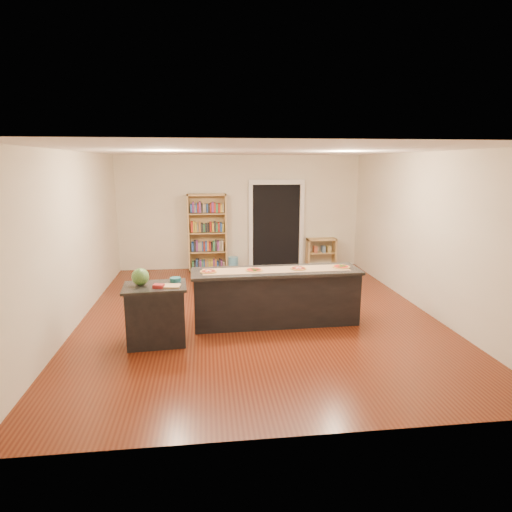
{
  "coord_description": "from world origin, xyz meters",
  "views": [
    {
      "loc": [
        -0.87,
        -7.12,
        2.6
      ],
      "look_at": [
        0.0,
        0.2,
        1.0
      ],
      "focal_mm": 30.0,
      "sensor_mm": 36.0,
      "label": 1
    }
  ],
  "objects": [
    {
      "name": "cutting_board",
      "position": [
        -1.4,
        -1.16,
        0.89
      ],
      "size": [
        0.32,
        0.23,
        0.02
      ],
      "primitive_type": "cube",
      "rotation": [
        0.0,
        0.0,
        -0.12
      ],
      "color": "tan",
      "rests_on": "side_counter"
    },
    {
      "name": "pizza_b",
      "position": [
        -0.11,
        -0.48,
        0.92
      ],
      "size": [
        0.26,
        0.26,
        0.02
      ],
      "color": "#BB8D47",
      "rests_on": "kitchen_island"
    },
    {
      "name": "bookshelf",
      "position": [
        -0.83,
        3.28,
        0.94
      ],
      "size": [
        0.94,
        0.33,
        1.88
      ],
      "primitive_type": "cube",
      "color": "tan",
      "rests_on": "ground"
    },
    {
      "name": "package_teal",
      "position": [
        -1.34,
        -0.9,
        0.91
      ],
      "size": [
        0.16,
        0.16,
        0.06
      ],
      "primitive_type": "cylinder",
      "color": "#195966",
      "rests_on": "side_counter"
    },
    {
      "name": "pizza_d",
      "position": [
        1.35,
        -0.44,
        0.92
      ],
      "size": [
        0.3,
        0.3,
        0.02
      ],
      "color": "#BB8D47",
      "rests_on": "kitchen_island"
    },
    {
      "name": "package_red",
      "position": [
        -1.55,
        -1.21,
        0.91
      ],
      "size": [
        0.17,
        0.14,
        0.05
      ],
      "primitive_type": "cube",
      "rotation": [
        0.0,
        0.0,
        -0.25
      ],
      "color": "maroon",
      "rests_on": "side_counter"
    },
    {
      "name": "side_counter",
      "position": [
        -1.62,
        -1.07,
        0.45
      ],
      "size": [
        0.89,
        0.65,
        0.88
      ],
      "rotation": [
        0.0,
        0.0,
        0.07
      ],
      "color": "black",
      "rests_on": "ground"
    },
    {
      "name": "room",
      "position": [
        0.0,
        0.0,
        1.4
      ],
      "size": [
        6.0,
        7.0,
        2.8
      ],
      "color": "beige",
      "rests_on": "ground"
    },
    {
      "name": "pizza_c",
      "position": [
        0.62,
        -0.46,
        0.92
      ],
      "size": [
        0.28,
        0.28,
        0.02
      ],
      "color": "#BB8D47",
      "rests_on": "kitchen_island"
    },
    {
      "name": "doorway",
      "position": [
        0.9,
        3.46,
        1.2
      ],
      "size": [
        1.4,
        0.09,
        2.21
      ],
      "color": "black",
      "rests_on": "room"
    },
    {
      "name": "watermelon",
      "position": [
        -1.82,
        -1.03,
        1.01
      ],
      "size": [
        0.25,
        0.25,
        0.25
      ],
      "primitive_type": "sphere",
      "color": "#144214",
      "rests_on": "side_counter"
    },
    {
      "name": "kraft_paper",
      "position": [
        0.25,
        -0.46,
        0.91
      ],
      "size": [
        2.39,
        0.48,
        0.0
      ],
      "primitive_type": "cube",
      "rotation": [
        0.0,
        0.0,
        0.02
      ],
      "color": "#90684A",
      "rests_on": "kitchen_island"
    },
    {
      "name": "pizza_a",
      "position": [
        -0.84,
        -0.49,
        0.92
      ],
      "size": [
        0.27,
        0.27,
        0.02
      ],
      "color": "#BB8D47",
      "rests_on": "kitchen_island"
    },
    {
      "name": "kitchen_island",
      "position": [
        0.25,
        -0.46,
        0.46
      ],
      "size": [
        2.75,
        0.74,
        0.91
      ],
      "rotation": [
        0.0,
        0.0,
        0.02
      ],
      "color": "black",
      "rests_on": "ground"
    },
    {
      "name": "waste_bin",
      "position": [
        -0.22,
        3.12,
        0.18
      ],
      "size": [
        0.24,
        0.24,
        0.35
      ],
      "primitive_type": "cylinder",
      "color": "#5091B2",
      "rests_on": "ground"
    },
    {
      "name": "low_shelf",
      "position": [
        2.04,
        3.29,
        0.37
      ],
      "size": [
        0.74,
        0.32,
        0.74
      ],
      "primitive_type": "cube",
      "color": "tan",
      "rests_on": "ground"
    }
  ]
}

